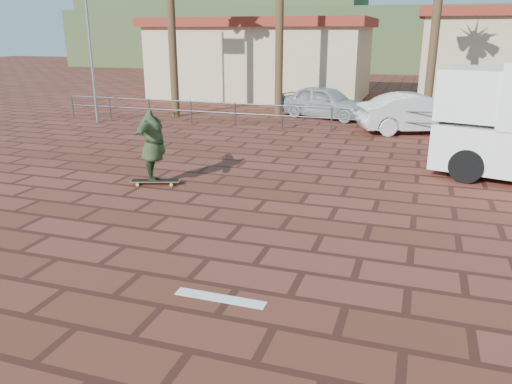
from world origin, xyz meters
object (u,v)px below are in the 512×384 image
longboard (155,181)px  car_white (418,113)px  skateboarder (153,146)px  car_silver (325,102)px

longboard → car_white: bearing=38.3°
skateboarder → car_silver: (2.17, 11.72, -0.31)m
longboard → car_silver: size_ratio=0.30×
longboard → car_silver: car_silver is taller
car_white → longboard: bearing=124.6°
car_silver → car_white: (4.07, -2.32, 0.03)m
skateboarder → car_silver: skateboarder is taller
skateboarder → car_silver: bearing=-28.6°
longboard → skateboarder: bearing=-71.3°
skateboarder → car_silver: size_ratio=0.53×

